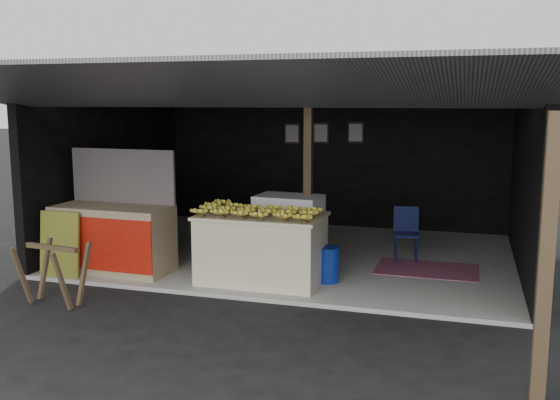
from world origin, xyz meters
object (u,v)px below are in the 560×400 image
(neighbor_stall, at_px, (113,235))
(water_barrel, at_px, (328,265))
(plastic_chair, at_px, (406,229))
(sawhorse, at_px, (53,268))
(banana_table, at_px, (262,248))
(white_crate, at_px, (289,230))

(neighbor_stall, xyz_separation_m, water_barrel, (3.18, 0.36, -0.30))
(neighbor_stall, height_order, plastic_chair, neighbor_stall)
(plastic_chair, bearing_deg, water_barrel, -127.73)
(water_barrel, bearing_deg, plastic_chair, 60.43)
(sawhorse, xyz_separation_m, water_barrel, (3.13, 1.85, -0.20))
(sawhorse, bearing_deg, banana_table, 42.68)
(neighbor_stall, height_order, sawhorse, neighbor_stall)
(sawhorse, height_order, plastic_chair, plastic_chair)
(sawhorse, relative_size, plastic_chair, 0.95)
(neighbor_stall, bearing_deg, white_crate, 25.39)
(sawhorse, relative_size, water_barrel, 1.72)
(white_crate, relative_size, neighbor_stall, 0.60)
(neighbor_stall, xyz_separation_m, sawhorse, (0.05, -1.49, -0.10))
(white_crate, bearing_deg, sawhorse, -128.41)
(white_crate, distance_m, water_barrel, 1.09)
(white_crate, xyz_separation_m, water_barrel, (0.77, -0.71, -0.31))
(banana_table, distance_m, neighbor_stall, 2.29)
(banana_table, bearing_deg, neighbor_stall, -177.04)
(banana_table, height_order, water_barrel, banana_table)
(plastic_chair, bearing_deg, white_crate, -159.89)
(neighbor_stall, bearing_deg, sawhorse, -86.66)
(white_crate, distance_m, sawhorse, 3.48)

